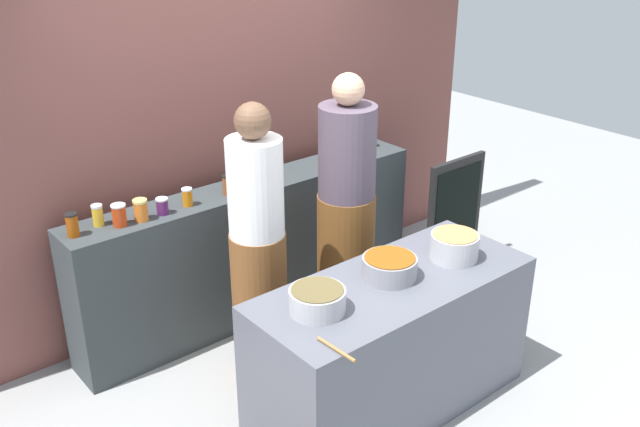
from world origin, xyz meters
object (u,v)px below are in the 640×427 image
(preserve_jar_4, at_px, (162,206))
(cook_with_tongs, at_px, (258,257))
(cooking_pot_center, at_px, (389,267))
(chalkboard_sign, at_px, (454,215))
(preserve_jar_11, at_px, (369,138))
(cooking_pot_left, at_px, (317,300))
(cook_in_cap, at_px, (346,220))
(preserve_jar_2, at_px, (119,215))
(preserve_jar_5, at_px, (187,197))
(preserve_jar_9, at_px, (344,152))
(preserve_jar_7, at_px, (236,178))
(wooden_spoon, at_px, (336,349))
(preserve_jar_8, at_px, (270,172))
(preserve_jar_3, at_px, (141,210))
(preserve_jar_10, at_px, (347,145))
(preserve_jar_6, at_px, (227,185))
(cooking_pot_right, at_px, (454,246))
(preserve_jar_1, at_px, (98,215))
(preserve_jar_0, at_px, (72,225))

(preserve_jar_4, xyz_separation_m, cook_with_tongs, (0.33, -0.56, -0.24))
(cooking_pot_center, xyz_separation_m, chalkboard_sign, (1.59, 0.85, -0.44))
(preserve_jar_4, height_order, preserve_jar_11, preserve_jar_11)
(cooking_pot_left, xyz_separation_m, cook_in_cap, (0.91, 0.80, -0.10))
(preserve_jar_2, distance_m, cook_with_tongs, 0.87)
(preserve_jar_5, bearing_deg, preserve_jar_9, -0.19)
(preserve_jar_7, relative_size, cooking_pot_left, 0.46)
(preserve_jar_5, distance_m, cooking_pot_center, 1.42)
(preserve_jar_5, xyz_separation_m, cook_in_cap, (0.90, -0.53, -0.24))
(wooden_spoon, xyz_separation_m, chalkboard_sign, (2.29, 1.20, -0.38))
(preserve_jar_8, distance_m, preserve_jar_9, 0.65)
(preserve_jar_7, distance_m, preserve_jar_11, 1.27)
(preserve_jar_3, xyz_separation_m, cook_with_tongs, (0.47, -0.56, -0.26))
(preserve_jar_10, relative_size, cooking_pot_center, 0.39)
(preserve_jar_6, height_order, preserve_jar_8, preserve_jar_6)
(preserve_jar_11, distance_m, cooking_pot_right, 1.65)
(preserve_jar_7, relative_size, chalkboard_sign, 0.14)
(preserve_jar_1, distance_m, preserve_jar_8, 1.25)
(preserve_jar_1, distance_m, cooking_pot_right, 2.14)
(preserve_jar_3, relative_size, cooking_pot_left, 0.46)
(preserve_jar_10, bearing_deg, cook_in_cap, -131.73)
(preserve_jar_3, distance_m, cook_in_cap, 1.35)
(preserve_jar_1, distance_m, preserve_jar_6, 0.87)
(preserve_jar_5, height_order, preserve_jar_11, preserve_jar_11)
(preserve_jar_11, height_order, cook_in_cap, cook_in_cap)
(preserve_jar_3, height_order, cooking_pot_right, preserve_jar_3)
(preserve_jar_6, relative_size, chalkboard_sign, 0.14)
(cook_in_cap, bearing_deg, preserve_jar_5, 149.63)
(preserve_jar_5, height_order, cook_in_cap, cook_in_cap)
(preserve_jar_1, distance_m, cooking_pot_left, 1.52)
(preserve_jar_1, height_order, preserve_jar_5, preserve_jar_1)
(cook_with_tongs, bearing_deg, cooking_pot_right, -43.93)
(preserve_jar_1, bearing_deg, preserve_jar_2, -41.42)
(preserve_jar_2, relative_size, preserve_jar_6, 1.02)
(preserve_jar_1, relative_size, preserve_jar_5, 1.13)
(preserve_jar_8, height_order, preserve_jar_9, preserve_jar_9)
(cook_in_cap, bearing_deg, cook_with_tongs, -176.32)
(preserve_jar_6, bearing_deg, preserve_jar_2, 179.72)
(preserve_jar_0, relative_size, chalkboard_sign, 0.15)
(preserve_jar_11, distance_m, wooden_spoon, 2.56)
(cooking_pot_left, xyz_separation_m, chalkboard_sign, (2.13, 0.86, -0.44))
(preserve_jar_9, height_order, cooking_pot_center, preserve_jar_9)
(cook_with_tongs, bearing_deg, chalkboard_sign, 3.27)
(preserve_jar_11, bearing_deg, preserve_jar_3, -176.75)
(preserve_jar_11, height_order, cooking_pot_left, preserve_jar_11)
(cooking_pot_center, bearing_deg, chalkboard_sign, 28.07)
(preserve_jar_11, bearing_deg, chalkboard_sign, -52.09)
(preserve_jar_3, xyz_separation_m, preserve_jar_5, (0.33, 0.02, -0.01))
(cooking_pot_left, bearing_deg, preserve_jar_3, 103.87)
(cook_with_tongs, height_order, chalkboard_sign, cook_with_tongs)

